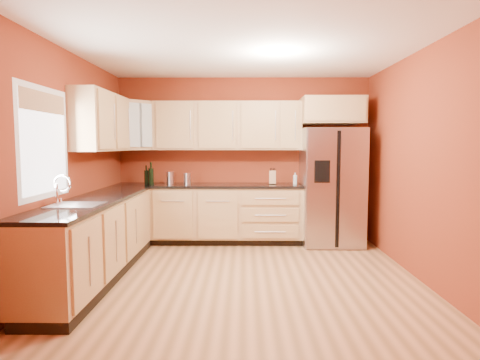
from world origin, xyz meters
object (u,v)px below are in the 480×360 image
object	(u,v)px
soap_dispenser	(295,179)
refrigerator	(331,187)
wine_bottle_a	(151,173)
knife_block	(273,177)
canister_left	(187,179)

from	to	relation	value
soap_dispenser	refrigerator	bearing A→B (deg)	-5.73
wine_bottle_a	soap_dispenser	size ratio (longest dim) A/B	1.91
wine_bottle_a	knife_block	world-z (taller)	wine_bottle_a
canister_left	soap_dispenser	world-z (taller)	soap_dispenser
refrigerator	knife_block	xyz separation A→B (m)	(-0.89, 0.12, 0.13)
refrigerator	wine_bottle_a	distance (m)	2.78
soap_dispenser	canister_left	bearing A→B (deg)	179.99
canister_left	knife_block	xyz separation A→B (m)	(1.33, 0.06, 0.02)
refrigerator	wine_bottle_a	xyz separation A→B (m)	(-2.77, 0.02, 0.20)
canister_left	knife_block	distance (m)	1.33
knife_block	soap_dispenser	world-z (taller)	knife_block
canister_left	knife_block	world-z (taller)	knife_block
refrigerator	soap_dispenser	size ratio (longest dim) A/B	9.85
refrigerator	soap_dispenser	xyz separation A→B (m)	(-0.55, 0.06, 0.12)
knife_block	soap_dispenser	size ratio (longest dim) A/B	1.13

